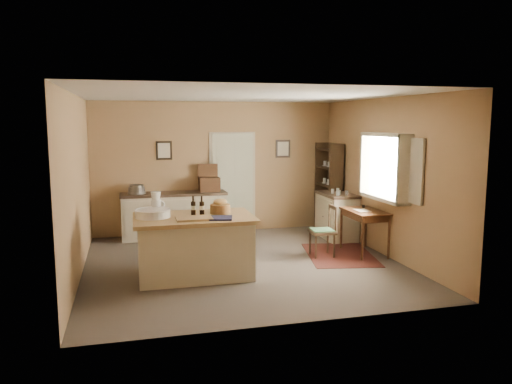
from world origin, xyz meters
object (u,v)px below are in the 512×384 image
(sideboard, at_px, (175,213))
(shelving_unit, at_px, (330,187))
(right_cabinet, at_px, (337,215))
(work_island, at_px, (194,244))
(writing_desk, at_px, (365,216))
(desk_chair, at_px, (322,232))

(sideboard, height_order, shelving_unit, shelving_unit)
(right_cabinet, bearing_deg, work_island, -150.52)
(writing_desk, distance_m, right_cabinet, 1.21)
(work_island, bearing_deg, desk_chair, 14.06)
(sideboard, distance_m, right_cabinet, 3.22)
(right_cabinet, height_order, shelving_unit, shelving_unit)
(work_island, relative_size, sideboard, 0.85)
(shelving_unit, bearing_deg, sideboard, 176.29)
(work_island, relative_size, writing_desk, 1.91)
(sideboard, distance_m, desk_chair, 3.11)
(desk_chair, relative_size, right_cabinet, 0.85)
(work_island, xyz_separation_m, right_cabinet, (3.05, 1.73, -0.02))
(sideboard, xyz_separation_m, right_cabinet, (3.09, -0.90, -0.02))
(sideboard, bearing_deg, work_island, -89.17)
(sideboard, distance_m, writing_desk, 3.74)
(work_island, xyz_separation_m, writing_desk, (3.05, 0.53, 0.19))
(writing_desk, distance_m, desk_chair, 0.82)
(work_island, relative_size, shelving_unit, 0.96)
(work_island, xyz_separation_m, desk_chair, (2.27, 0.54, -0.05))
(desk_chair, bearing_deg, work_island, -163.26)
(desk_chair, distance_m, right_cabinet, 1.42)
(sideboard, height_order, desk_chair, sideboard)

